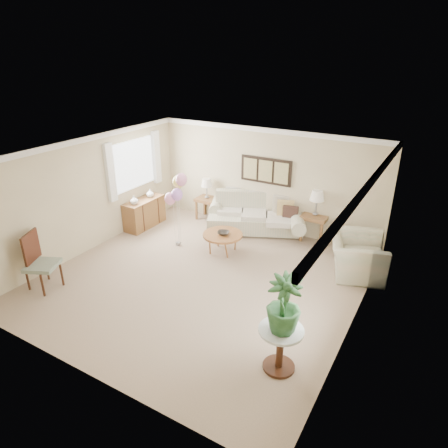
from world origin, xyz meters
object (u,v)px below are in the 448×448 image
at_px(sofa, 256,216).
at_px(balloon_cluster, 177,189).
at_px(armchair, 357,256).
at_px(accent_chair, 39,260).
at_px(coffee_table, 223,235).

bearing_deg(sofa, balloon_cluster, -124.83).
distance_m(armchair, accent_chair, 6.35).
bearing_deg(armchair, sofa, 54.52).
bearing_deg(balloon_cluster, sofa, 55.17).
bearing_deg(coffee_table, sofa, 85.35).
bearing_deg(sofa, accent_chair, -118.33).
relative_size(sofa, balloon_cluster, 1.66).
xyz_separation_m(armchair, accent_chair, (-5.21, -3.64, 0.19)).
relative_size(sofa, accent_chair, 2.64).
bearing_deg(coffee_table, accent_chair, -127.46).
bearing_deg(accent_chair, balloon_cluster, 66.08).
xyz_separation_m(coffee_table, accent_chair, (-2.33, -3.04, 0.16)).
distance_m(accent_chair, balloon_cluster, 3.20).
height_order(accent_chair, balloon_cluster, balloon_cluster).
relative_size(armchair, accent_chair, 1.09).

